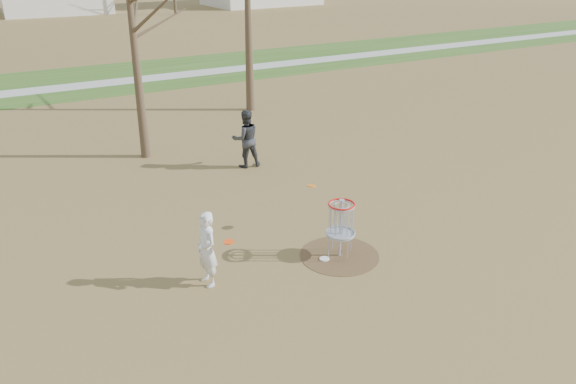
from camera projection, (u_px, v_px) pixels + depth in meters
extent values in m
plane|color=brown|center=(339.00, 255.00, 12.69)|extent=(160.00, 160.00, 0.00)
cube|color=#2D5119|center=(117.00, 78.00, 29.48)|extent=(160.00, 8.00, 0.01)
cube|color=#9E9E99|center=(121.00, 81.00, 28.67)|extent=(160.00, 1.50, 0.01)
cylinder|color=#47331E|center=(339.00, 255.00, 12.69)|extent=(1.80, 1.80, 0.01)
imported|color=silver|center=(207.00, 249.00, 11.33)|extent=(0.44, 0.62, 1.62)
imported|color=#2F3134|center=(246.00, 139.00, 17.42)|extent=(0.98, 0.81, 1.83)
cylinder|color=white|center=(325.00, 259.00, 12.52)|extent=(0.22, 0.22, 0.02)
cylinder|color=orange|center=(312.00, 186.00, 13.47)|extent=(0.22, 0.22, 0.08)
cylinder|color=#F7440D|center=(229.00, 242.00, 11.17)|extent=(0.22, 0.22, 0.02)
cylinder|color=#9EA3AD|center=(341.00, 229.00, 12.42)|extent=(0.05, 0.05, 1.35)
cylinder|color=#9EA3AD|center=(340.00, 234.00, 12.47)|extent=(0.64, 0.64, 0.04)
torus|color=#9EA3AD|center=(342.00, 206.00, 12.19)|extent=(0.60, 0.60, 0.04)
torus|color=red|center=(342.00, 204.00, 12.17)|extent=(0.60, 0.60, 0.04)
cone|color=#382B1E|center=(134.00, 41.00, 17.08)|extent=(0.32, 0.32, 7.50)
cone|color=#382B1E|center=(248.00, 5.00, 22.11)|extent=(0.36, 0.36, 8.50)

